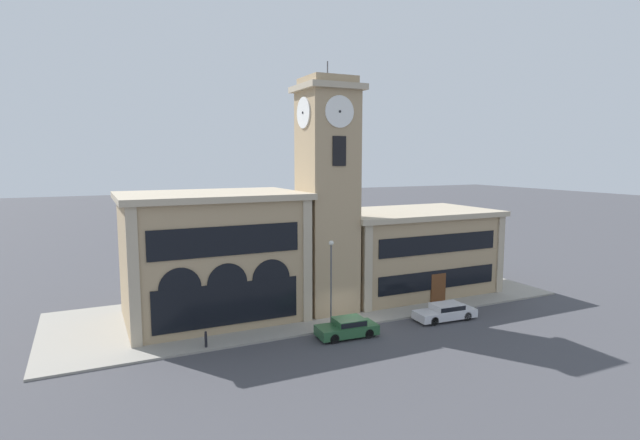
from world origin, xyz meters
name	(u,v)px	position (x,y,z in m)	size (l,w,h in m)	color
ground_plane	(354,328)	(0.00, 0.00, 0.00)	(300.00, 300.00, 0.00)	#424247
sidewalk_kerb	(316,303)	(0.00, 6.54, 0.07)	(41.66, 13.09, 0.15)	gray
clock_tower	(327,197)	(0.00, 4.42, 9.26)	(4.62, 4.62, 19.60)	tan
town_hall_left_wing	(212,256)	(-8.65, 6.74, 4.88)	(13.48, 9.32, 9.71)	tan
town_hall_right_wing	(409,251)	(9.55, 6.75, 3.80)	(15.27, 9.32, 7.55)	tan
parked_car_near	(347,327)	(-1.31, -1.42, 0.69)	(4.29, 2.07, 1.31)	#285633
parked_car_mid	(446,311)	(7.21, -1.42, 0.67)	(4.92, 2.02, 1.26)	silver
street_lamp	(331,271)	(-1.56, 0.61, 4.24)	(0.36, 0.36, 6.32)	#4C4C51
bollard	(206,339)	(-10.65, 0.51, 0.67)	(0.18, 0.18, 1.06)	black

